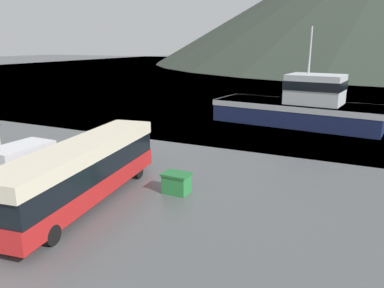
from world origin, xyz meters
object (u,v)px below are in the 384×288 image
(storage_bin, at_px, (177,183))
(fishing_boat, at_px, (301,106))
(tour_bus, at_px, (84,170))
(delivery_van, at_px, (29,161))

(storage_bin, bearing_deg, fishing_boat, 82.33)
(storage_bin, bearing_deg, tour_bus, -139.23)
(delivery_van, height_order, fishing_boat, fishing_boat)
(tour_bus, relative_size, fishing_boat, 0.71)
(delivery_van, distance_m, storage_bin, 9.35)
(delivery_van, distance_m, fishing_boat, 26.86)
(fishing_boat, bearing_deg, tour_bus, 171.11)
(delivery_van, xyz_separation_m, storage_bin, (9.08, 2.11, -0.66))
(delivery_van, bearing_deg, storage_bin, 14.04)
(tour_bus, relative_size, delivery_van, 2.32)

